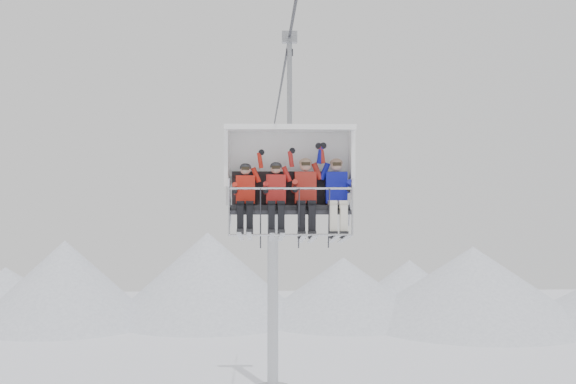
{
  "coord_description": "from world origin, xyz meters",
  "views": [
    {
      "loc": [
        -0.53,
        -15.0,
        10.24
      ],
      "look_at": [
        0.0,
        0.0,
        10.25
      ],
      "focal_mm": 45.0,
      "sensor_mm": 36.0,
      "label": 1
    }
  ],
  "objects_px": {
    "skier_center_right": "(306,194)",
    "skier_far_right": "(337,194)",
    "skier_center_left": "(276,195)",
    "skier_far_left": "(245,196)",
    "lift_tower_right": "(273,279)",
    "chairlift_carrier": "(289,169)"
  },
  "relations": [
    {
      "from": "skier_center_left",
      "to": "skier_far_left",
      "type": "bearing_deg",
      "value": -179.64
    },
    {
      "from": "skier_far_right",
      "to": "skier_center_right",
      "type": "bearing_deg",
      "value": 179.95
    },
    {
      "from": "chairlift_carrier",
      "to": "skier_center_left",
      "type": "xyz_separation_m",
      "value": [
        -0.27,
        -0.32,
        -0.52
      ]
    },
    {
      "from": "skier_far_left",
      "to": "skier_center_right",
      "type": "bearing_deg",
      "value": 0.68
    },
    {
      "from": "skier_far_left",
      "to": "skier_center_left",
      "type": "xyz_separation_m",
      "value": [
        0.59,
        0.0,
        0.01
      ]
    },
    {
      "from": "skier_center_right",
      "to": "skier_far_right",
      "type": "xyz_separation_m",
      "value": [
        0.61,
        -0.0,
        -0.0
      ]
    },
    {
      "from": "lift_tower_right",
      "to": "skier_center_right",
      "type": "relative_size",
      "value": 7.99
    },
    {
      "from": "skier_center_left",
      "to": "chairlift_carrier",
      "type": "bearing_deg",
      "value": 49.7
    },
    {
      "from": "lift_tower_right",
      "to": "skier_far_left",
      "type": "bearing_deg",
      "value": -92.14
    },
    {
      "from": "chairlift_carrier",
      "to": "skier_center_right",
      "type": "xyz_separation_m",
      "value": [
        0.31,
        -0.31,
        -0.49
      ]
    },
    {
      "from": "chairlift_carrier",
      "to": "skier_center_right",
      "type": "bearing_deg",
      "value": -44.91
    },
    {
      "from": "lift_tower_right",
      "to": "chairlift_carrier",
      "type": "distance_m",
      "value": 23.23
    },
    {
      "from": "lift_tower_right",
      "to": "skier_center_right",
      "type": "xyz_separation_m",
      "value": [
        0.31,
        -23.01,
        4.44
      ]
    },
    {
      "from": "chairlift_carrier",
      "to": "skier_far_right",
      "type": "distance_m",
      "value": 1.08
    },
    {
      "from": "skier_center_right",
      "to": "skier_far_right",
      "type": "bearing_deg",
      "value": -0.05
    },
    {
      "from": "skier_center_left",
      "to": "skier_center_right",
      "type": "xyz_separation_m",
      "value": [
        0.58,
        0.01,
        0.04
      ]
    },
    {
      "from": "skier_center_left",
      "to": "skier_center_right",
      "type": "bearing_deg",
      "value": 1.0
    },
    {
      "from": "skier_far_left",
      "to": "skier_center_right",
      "type": "xyz_separation_m",
      "value": [
        1.17,
        0.01,
        0.05
      ]
    },
    {
      "from": "lift_tower_right",
      "to": "skier_far_left",
      "type": "relative_size",
      "value": 7.99
    },
    {
      "from": "lift_tower_right",
      "to": "skier_far_left",
      "type": "xyz_separation_m",
      "value": [
        -0.86,
        -23.03,
        4.39
      ]
    },
    {
      "from": "chairlift_carrier",
      "to": "skier_far_right",
      "type": "height_order",
      "value": "chairlift_carrier"
    },
    {
      "from": "lift_tower_right",
      "to": "skier_center_left",
      "type": "xyz_separation_m",
      "value": [
        -0.27,
        -23.02,
        4.41
      ]
    }
  ]
}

